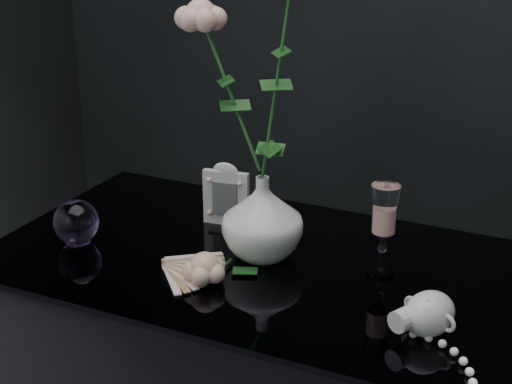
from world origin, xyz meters
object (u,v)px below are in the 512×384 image
at_px(vase, 262,217).
at_px(paperweight, 76,222).
at_px(pearl_jar, 429,312).
at_px(wine_glass, 383,230).
at_px(loose_rose, 205,268).
at_px(picture_frame, 226,194).

xyz_separation_m(vase, paperweight, (-0.35, -0.10, -0.04)).
relative_size(vase, pearl_jar, 0.61).
bearing_deg(pearl_jar, wine_glass, 153.57).
height_order(paperweight, pearl_jar, paperweight).
relative_size(loose_rose, pearl_jar, 0.65).
bearing_deg(paperweight, loose_rose, -6.96).
xyz_separation_m(picture_frame, loose_rose, (0.08, -0.24, -0.04)).
bearing_deg(picture_frame, vase, -45.91).
xyz_separation_m(vase, pearl_jar, (0.35, -0.14, -0.04)).
bearing_deg(vase, wine_glass, 8.37).
bearing_deg(picture_frame, wine_glass, -18.65).
distance_m(vase, wine_glass, 0.23).
relative_size(wine_glass, pearl_jar, 0.65).
height_order(wine_glass, loose_rose, wine_glass).
distance_m(wine_glass, loose_rose, 0.33).
height_order(vase, paperweight, vase).
distance_m(paperweight, pearl_jar, 0.71).
xyz_separation_m(wine_glass, pearl_jar, (0.13, -0.17, -0.05)).
relative_size(picture_frame, paperweight, 1.52).
distance_m(paperweight, loose_rose, 0.31).
distance_m(wine_glass, paperweight, 0.59).
distance_m(vase, picture_frame, 0.17).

